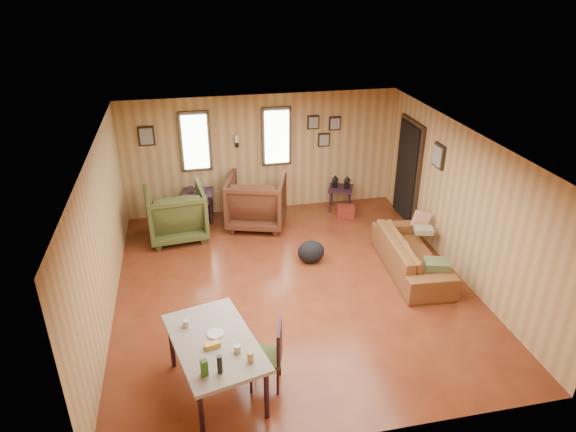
% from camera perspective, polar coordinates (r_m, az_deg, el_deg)
% --- Properties ---
extents(room, '(5.54, 6.04, 2.44)m').
position_cam_1_polar(room, '(7.97, 1.38, 0.72)').
color(room, brown).
rests_on(room, ground).
extents(sofa, '(0.74, 2.08, 0.80)m').
position_cam_1_polar(sofa, '(8.74, 13.69, -3.59)').
color(sofa, brown).
rests_on(sofa, ground).
extents(recliner_brown, '(1.32, 1.28, 1.11)m').
position_cam_1_polar(recliner_brown, '(9.94, -3.53, 1.91)').
color(recliner_brown, '#4A2516').
rests_on(recliner_brown, ground).
extents(recliner_green, '(1.14, 1.08, 1.07)m').
position_cam_1_polar(recliner_green, '(9.70, -12.36, 0.57)').
color(recliner_green, '#3D451F').
rests_on(recliner_green, ground).
extents(end_table, '(0.64, 0.59, 0.75)m').
position_cam_1_polar(end_table, '(10.32, -9.93, 1.66)').
color(end_table, black).
rests_on(end_table, ground).
extents(side_table, '(0.62, 0.62, 0.76)m').
position_cam_1_polar(side_table, '(10.63, 5.89, 3.27)').
color(side_table, black).
rests_on(side_table, ground).
extents(cooler, '(0.40, 0.33, 0.25)m').
position_cam_1_polar(cooler, '(10.47, 6.43, 0.49)').
color(cooler, maroon).
rests_on(cooler, ground).
extents(backpack, '(0.55, 0.47, 0.40)m').
position_cam_1_polar(backpack, '(8.82, 2.57, -3.99)').
color(backpack, black).
rests_on(backpack, ground).
extents(sofa_pillows, '(0.74, 1.63, 0.33)m').
position_cam_1_polar(sofa_pillows, '(8.79, 15.41, -2.92)').
color(sofa_pillows, '#48512D').
rests_on(sofa_pillows, sofa).
extents(dining_table, '(1.21, 1.64, 0.97)m').
position_cam_1_polar(dining_table, '(6.14, -8.16, -14.11)').
color(dining_table, gray).
rests_on(dining_table, ground).
extents(dining_chair, '(0.48, 0.48, 0.87)m').
position_cam_1_polar(dining_chair, '(6.30, -1.91, -14.93)').
color(dining_chair, '#3D451F').
rests_on(dining_chair, ground).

